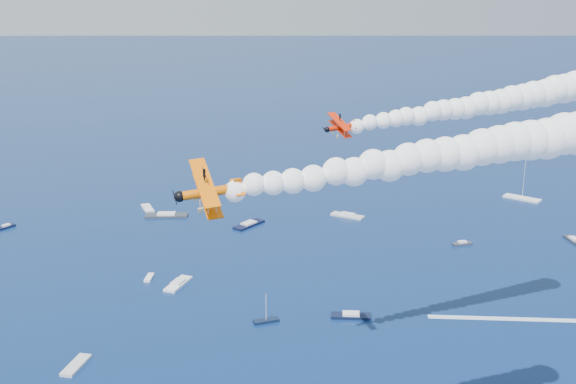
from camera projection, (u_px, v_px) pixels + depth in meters
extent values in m
cube|color=#2B313A|center=(574.00, 240.00, 232.31)|extent=(3.79, 8.91, 0.70)
cube|color=white|center=(148.00, 208.00, 264.05)|extent=(4.29, 9.99, 0.70)
cube|color=white|center=(149.00, 278.00, 203.85)|extent=(3.34, 5.64, 0.70)
cube|color=black|center=(266.00, 321.00, 178.53)|extent=(6.40, 2.56, 0.70)
cube|color=black|center=(351.00, 316.00, 181.03)|extent=(10.41, 6.17, 0.70)
cube|color=white|center=(178.00, 284.00, 199.74)|extent=(8.87, 10.78, 0.70)
cube|color=white|center=(522.00, 198.00, 275.74)|extent=(11.63, 13.41, 0.70)
cube|color=silver|center=(347.00, 216.00, 255.90)|extent=(10.95, 10.76, 0.70)
cube|color=#313441|center=(462.00, 244.00, 229.37)|extent=(6.40, 2.27, 0.70)
cube|color=#2D333C|center=(167.00, 215.00, 256.25)|extent=(15.34, 7.88, 0.70)
cube|color=black|center=(6.00, 227.00, 244.53)|extent=(5.87, 5.26, 0.70)
cube|color=silver|center=(76.00, 365.00, 158.30)|extent=(6.77, 9.42, 0.70)
cube|color=black|center=(249.00, 225.00, 246.86)|extent=(12.12, 10.53, 0.70)
cube|color=white|center=(506.00, 319.00, 180.27)|extent=(36.66, 13.98, 0.04)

